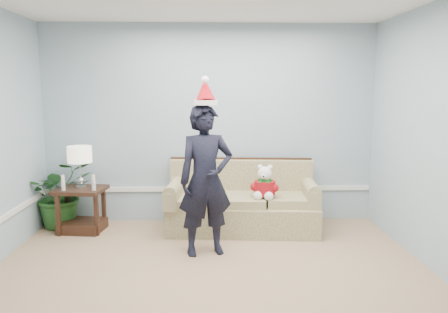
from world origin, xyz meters
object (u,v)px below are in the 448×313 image
Objects in this scene: sofa at (242,205)px; man at (206,180)px; table_lamp at (80,156)px; houseplant at (61,194)px; teddy_bear at (265,186)px; side_table at (82,214)px.

sofa is 1.19× the size of man.
houseplant is at bearing 148.83° from table_lamp.
man is (1.61, -0.83, -0.15)m from table_lamp.
man is (1.94, -1.03, 0.39)m from houseplant.
houseplant is 2.09× the size of teddy_bear.
man is at bearing -114.26° from sofa.
houseplant reaches higher than teddy_bear.
table_lamp is at bearing -170.22° from teddy_bear.
table_lamp is at bearing -174.93° from sofa.
man is (1.62, -0.83, 0.61)m from side_table.
houseplant reaches higher than side_table.
houseplant is at bearing 137.25° from man.
table_lamp is (0.01, 0.00, 0.76)m from side_table.
table_lamp is at bearing 31.17° from side_table.
teddy_bear is at bearing -5.02° from table_lamp.
side_table is 0.76m from table_lamp.
sofa reaches higher than houseplant.
teddy_bear is (0.27, -0.23, 0.31)m from sofa.
side_table is (-2.08, -0.03, -0.10)m from sofa.
sofa is 2.09m from side_table.
sofa is 3.05× the size of side_table.
houseplant is 2.24m from man.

